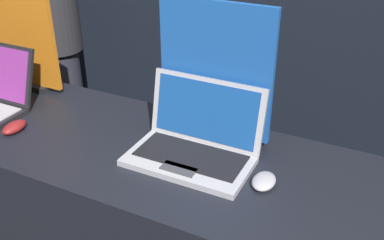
{
  "coord_description": "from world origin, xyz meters",
  "views": [
    {
      "loc": [
        0.52,
        -0.78,
        1.73
      ],
      "look_at": [
        -0.01,
        0.3,
        1.07
      ],
      "focal_mm": 42.0,
      "sensor_mm": 36.0,
      "label": 1
    }
  ],
  "objects": [
    {
      "name": "mouse_front",
      "position": [
        -0.66,
        0.19,
        0.94
      ],
      "size": [
        0.06,
        0.1,
        0.04
      ],
      "color": "maroon",
      "rests_on": "display_counter"
    },
    {
      "name": "mouse_middle",
      "position": [
        0.24,
        0.28,
        0.93
      ],
      "size": [
        0.07,
        0.1,
        0.03
      ],
      "color": "#B2B2B7",
      "rests_on": "display_counter"
    },
    {
      "name": "person_bystander",
      "position": [
        -1.38,
        1.2,
        0.85
      ],
      "size": [
        0.31,
        0.31,
        1.64
      ],
      "color": "#282833",
      "rests_on": "ground_plane"
    },
    {
      "name": "promo_stand_front",
      "position": [
        -0.88,
        0.5,
        1.17
      ],
      "size": [
        0.33,
        0.07,
        0.53
      ],
      "color": "black",
      "rests_on": "display_counter"
    },
    {
      "name": "promo_stand_middle",
      "position": [
        -0.01,
        0.48,
        1.15
      ],
      "size": [
        0.39,
        0.07,
        0.48
      ],
      "color": "black",
      "rests_on": "display_counter"
    },
    {
      "name": "laptop_middle",
      "position": [
        -0.01,
        0.33,
        0.98
      ],
      "size": [
        0.39,
        0.27,
        0.24
      ],
      "color": "#B7B7BC",
      "rests_on": "display_counter"
    }
  ]
}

